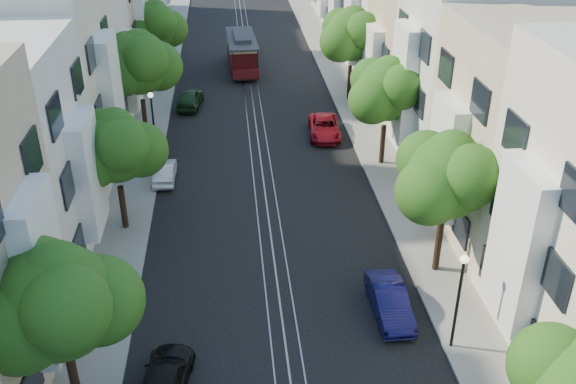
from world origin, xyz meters
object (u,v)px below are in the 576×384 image
object	(u,v)px
tree_e_b	(449,178)
tree_e_d	(352,36)
tree_w_a	(60,305)
parked_car_w_far	(190,98)
parked_car_w_near	(165,379)
parked_car_e_mid	(389,301)
parked_car_w_mid	(165,172)
parked_car_e_far	(324,127)
tree_e_c	(388,91)
cable_car	(242,51)
tree_w_d	(156,27)
tree_w_b	(116,149)
lamp_west	(153,116)
lamp_east	(460,288)
tree_w_c	(140,64)

from	to	relation	value
tree_e_b	tree_e_d	xyz separation A→B (m)	(0.00, 22.00, 0.13)
tree_w_a	parked_car_w_far	size ratio (longest dim) A/B	1.70
tree_e_d	parked_car_w_near	world-z (taller)	tree_e_d
tree_e_d	parked_car_e_mid	world-z (taller)	tree_e_d
parked_car_w_mid	parked_car_w_near	bearing A→B (deg)	94.83
tree_e_b	parked_car_e_far	size ratio (longest dim) A/B	1.55
tree_w_a	parked_car_e_mid	world-z (taller)	tree_w_a
parked_car_e_mid	parked_car_w_near	distance (m)	9.46
tree_e_b	tree_e_c	size ratio (longest dim) A/B	1.03
cable_car	parked_car_w_far	world-z (taller)	cable_car
parked_car_e_far	parked_car_w_near	xyz separation A→B (m)	(-8.82, -21.69, -0.03)
parked_car_w_near	parked_car_w_mid	world-z (taller)	parked_car_w_near
tree_w_d	cable_car	distance (m)	7.85
tree_w_d	cable_car	world-z (taller)	tree_w_d
tree_e_c	parked_car_e_far	size ratio (longest dim) A/B	1.51
tree_e_b	parked_car_w_far	world-z (taller)	tree_e_b
cable_car	parked_car_w_near	size ratio (longest dim) A/B	1.88
tree_e_d	parked_car_e_far	xyz separation A→B (m)	(-2.86, -6.48, -4.27)
parked_car_w_near	parked_car_w_far	world-z (taller)	parked_car_w_far
tree_w_b	parked_car_e_mid	world-z (taller)	tree_w_b
parked_car_e_far	parked_car_e_mid	bearing A→B (deg)	-85.34
tree_w_a	parked_car_w_far	xyz separation A→B (m)	(2.55, 28.67, -4.06)
lamp_west	tree_e_c	bearing A→B (deg)	-8.49
tree_e_c	tree_w_a	size ratio (longest dim) A/B	0.98
parked_car_w_near	tree_w_a	bearing A→B (deg)	24.86
tree_e_b	parked_car_w_near	distance (m)	13.85
parked_car_w_mid	parked_car_e_mid	bearing A→B (deg)	128.54
tree_e_d	parked_car_w_far	xyz separation A→B (m)	(-11.85, -0.33, -4.20)
tree_e_d	lamp_west	bearing A→B (deg)	-146.50
tree_e_c	lamp_east	bearing A→B (deg)	-93.44
lamp_east	lamp_west	distance (m)	21.97
tree_e_d	lamp_east	xyz separation A→B (m)	(-0.96, -26.98, -2.02)
tree_w_c	lamp_west	size ratio (longest dim) A/B	1.71
tree_w_c	parked_car_e_mid	distance (m)	22.45
tree_e_b	tree_w_b	world-z (taller)	tree_e_b
lamp_east	parked_car_w_near	xyz separation A→B (m)	(-10.72, -1.19, -2.27)
parked_car_w_mid	parked_car_w_far	world-z (taller)	parked_car_w_far
tree_e_c	tree_e_b	bearing A→B (deg)	-90.00
tree_e_d	lamp_west	world-z (taller)	tree_e_d
lamp_west	tree_e_b	bearing A→B (deg)	-43.85
lamp_east	cable_car	xyz separation A→B (m)	(-6.80, 34.96, -1.18)
tree_w_d	parked_car_w_near	distance (m)	33.52
tree_e_d	parked_car_w_mid	bearing A→B (deg)	-137.29
parked_car_e_mid	lamp_west	bearing A→B (deg)	123.24
parked_car_e_mid	tree_w_a	bearing A→B (deg)	-160.65
parked_car_e_mid	parked_car_w_far	world-z (taller)	parked_car_w_far
tree_e_d	tree_w_d	world-z (taller)	tree_e_d
tree_e_b	cable_car	distance (m)	31.13
tree_w_d	lamp_west	distance (m)	14.11
tree_w_d	parked_car_w_far	world-z (taller)	tree_w_d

